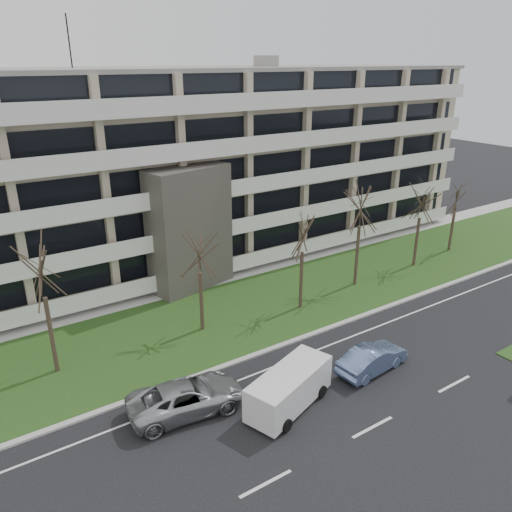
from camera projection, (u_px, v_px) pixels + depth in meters
ground at (372, 427)px, 23.10m from camera, size 160.00×160.00×0.00m
grass_verge at (230, 315)px, 33.18m from camera, size 90.00×10.00×0.06m
curb at (273, 348)px, 29.29m from camera, size 90.00×0.35×0.12m
sidewalk at (193, 285)px, 37.45m from camera, size 90.00×2.00×0.08m
lane_edge_line at (288, 361)px, 28.15m from camera, size 90.00×0.12×0.01m
apartment_building at (150, 170)px, 39.94m from camera, size 60.50×15.10×18.75m
silver_pickup at (187, 397)px, 23.92m from camera, size 5.93×3.27×1.57m
blue_sedan at (372, 359)px, 27.09m from camera, size 4.52×1.94×1.45m
white_van at (290, 385)px, 24.17m from camera, size 5.33×3.38×1.94m
tree_2 at (39, 266)px, 24.93m from camera, size 4.01×4.01×8.02m
tree_3 at (199, 249)px, 29.43m from camera, size 3.50×3.50×7.00m
tree_4 at (303, 229)px, 32.11m from camera, size 3.65×3.65×7.30m
tree_5 at (361, 202)px, 35.32m from camera, size 4.16×4.16×8.32m
tree_6 at (422, 199)px, 39.11m from camera, size 3.65×3.65×7.30m
tree_7 at (457, 196)px, 42.51m from camera, size 3.23×3.23×6.47m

